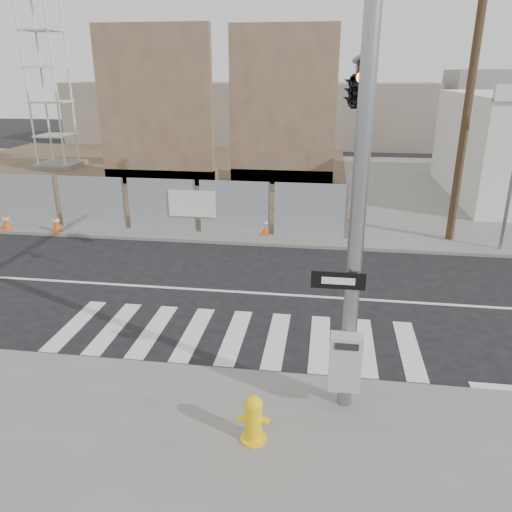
# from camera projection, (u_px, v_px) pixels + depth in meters

# --- Properties ---
(ground) EXTENTS (100.00, 100.00, 0.00)m
(ground) POSITION_uv_depth(u_px,v_px,m) (251.00, 293.00, 14.08)
(ground) COLOR black
(ground) RESTS_ON ground
(sidewalk_far) EXTENTS (50.00, 20.00, 0.12)m
(sidewalk_far) POSITION_uv_depth(u_px,v_px,m) (291.00, 185.00, 27.05)
(sidewalk_far) COLOR slate
(sidewalk_far) RESTS_ON ground
(signal_pole) EXTENTS (0.96, 5.87, 7.00)m
(signal_pole) POSITION_uv_depth(u_px,v_px,m) (355.00, 128.00, 10.18)
(signal_pole) COLOR gray
(signal_pole) RESTS_ON sidewalk_near
(chain_link_fence) EXTENTS (24.60, 0.04, 2.00)m
(chain_link_fence) POSITION_uv_depth(u_px,v_px,m) (20.00, 200.00, 19.68)
(chain_link_fence) COLOR gray
(chain_link_fence) RESTS_ON sidewalk_far
(concrete_wall_left) EXTENTS (6.00, 1.30, 8.00)m
(concrete_wall_left) POSITION_uv_depth(u_px,v_px,m) (157.00, 122.00, 25.99)
(concrete_wall_left) COLOR brown
(concrete_wall_left) RESTS_ON sidewalk_far
(concrete_wall_right) EXTENTS (5.50, 1.30, 8.00)m
(concrete_wall_right) POSITION_uv_depth(u_px,v_px,m) (283.00, 122.00, 26.03)
(concrete_wall_right) COLOR brown
(concrete_wall_right) RESTS_ON sidewalk_far
(crane_tower) EXTENTS (2.60, 2.60, 18.15)m
(crane_tower) POSITION_uv_depth(u_px,v_px,m) (39.00, 13.00, 28.74)
(crane_tower) COLOR slate
(crane_tower) RESTS_ON sidewalk_far
(utility_pole_right) EXTENTS (1.60, 0.28, 10.00)m
(utility_pole_right) POSITION_uv_depth(u_px,v_px,m) (470.00, 93.00, 16.49)
(utility_pole_right) COLOR #453620
(utility_pole_right) RESTS_ON sidewalk_far
(fire_hydrant) EXTENTS (0.53, 0.51, 0.84)m
(fire_hydrant) POSITION_uv_depth(u_px,v_px,m) (254.00, 419.00, 8.16)
(fire_hydrant) COLOR yellow
(fire_hydrant) RESTS_ON sidewalk_near
(traffic_cone_b) EXTENTS (0.37, 0.37, 0.65)m
(traffic_cone_b) POSITION_uv_depth(u_px,v_px,m) (6.00, 221.00, 19.22)
(traffic_cone_b) COLOR #FF4D0D
(traffic_cone_b) RESTS_ON sidewalk_far
(traffic_cone_c) EXTENTS (0.46, 0.46, 0.68)m
(traffic_cone_c) POSITION_uv_depth(u_px,v_px,m) (56.00, 223.00, 18.94)
(traffic_cone_c) COLOR #F7550D
(traffic_cone_c) RESTS_ON sidewalk_far
(traffic_cone_d) EXTENTS (0.46, 0.46, 0.73)m
(traffic_cone_d) POSITION_uv_depth(u_px,v_px,m) (265.00, 225.00, 18.66)
(traffic_cone_d) COLOR #E4450C
(traffic_cone_d) RESTS_ON sidewalk_far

